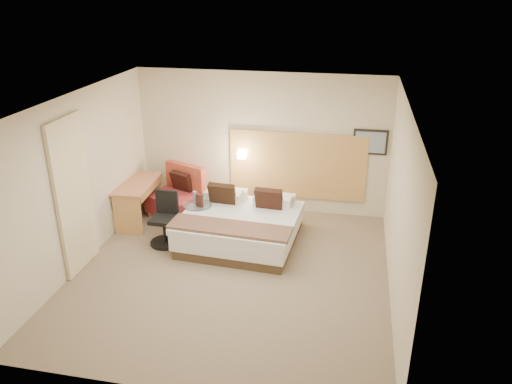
% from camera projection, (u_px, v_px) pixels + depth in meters
% --- Properties ---
extents(floor, '(4.80, 5.00, 0.02)m').
position_uv_depth(floor, '(231.00, 274.00, 7.79)').
color(floor, '#7E6C55').
rests_on(floor, ground).
extents(ceiling, '(4.80, 5.00, 0.02)m').
position_uv_depth(ceiling, '(227.00, 101.00, 6.72)').
color(ceiling, silver).
rests_on(ceiling, floor).
extents(wall_back, '(4.80, 0.02, 2.70)m').
position_uv_depth(wall_back, '(262.00, 143.00, 9.52)').
color(wall_back, beige).
rests_on(wall_back, floor).
extents(wall_front, '(4.80, 0.02, 2.70)m').
position_uv_depth(wall_front, '(168.00, 291.00, 4.99)').
color(wall_front, beige).
rests_on(wall_front, floor).
extents(wall_left, '(0.02, 5.00, 2.70)m').
position_uv_depth(wall_left, '(78.00, 181.00, 7.69)').
color(wall_left, beige).
rests_on(wall_left, floor).
extents(wall_right, '(0.02, 5.00, 2.70)m').
position_uv_depth(wall_right, '(400.00, 207.00, 6.81)').
color(wall_right, beige).
rests_on(wall_right, floor).
extents(headboard_panel, '(2.60, 0.04, 1.30)m').
position_uv_depth(headboard_panel, '(297.00, 166.00, 9.51)').
color(headboard_panel, '#BD8949').
rests_on(headboard_panel, wall_back).
extents(art_frame, '(0.62, 0.03, 0.47)m').
position_uv_depth(art_frame, '(370.00, 142.00, 9.06)').
color(art_frame, black).
rests_on(art_frame, wall_back).
extents(art_canvas, '(0.54, 0.01, 0.39)m').
position_uv_depth(art_canvas, '(370.00, 142.00, 9.05)').
color(art_canvas, '#768DA2').
rests_on(art_canvas, wall_back).
extents(lamp_arm, '(0.02, 0.12, 0.02)m').
position_uv_depth(lamp_arm, '(243.00, 153.00, 9.58)').
color(lamp_arm, white).
rests_on(lamp_arm, wall_back).
extents(lamp_shade, '(0.15, 0.15, 0.15)m').
position_uv_depth(lamp_shade, '(242.00, 154.00, 9.52)').
color(lamp_shade, '#FAE8C3').
rests_on(lamp_shade, wall_back).
extents(curtain, '(0.06, 0.90, 2.42)m').
position_uv_depth(curtain, '(74.00, 196.00, 7.51)').
color(curtain, beige).
rests_on(curtain, wall_left).
extents(bottle_a, '(0.08, 0.08, 0.21)m').
position_uv_depth(bottle_a, '(195.00, 197.00, 8.83)').
color(bottle_a, '#7E93C3').
rests_on(bottle_a, side_table).
extents(menu_folder, '(0.14, 0.09, 0.23)m').
position_uv_depth(menu_folder, '(199.00, 200.00, 8.65)').
color(menu_folder, '#3C2018').
rests_on(menu_folder, side_table).
extents(bed, '(2.04, 2.00, 0.95)m').
position_uv_depth(bed, '(241.00, 225.00, 8.63)').
color(bed, '#483524').
rests_on(bed, floor).
extents(lounge_chair, '(1.13, 1.06, 0.95)m').
position_uv_depth(lounge_chair, '(178.00, 196.00, 9.61)').
color(lounge_chair, tan).
rests_on(lounge_chair, floor).
extents(side_table, '(0.66, 0.66, 0.58)m').
position_uv_depth(side_table, '(198.00, 217.00, 8.88)').
color(side_table, white).
rests_on(side_table, floor).
extents(desk, '(0.62, 1.25, 0.77)m').
position_uv_depth(desk, '(139.00, 191.00, 9.26)').
color(desk, '#BC6F4A').
rests_on(desk, floor).
extents(desk_chair, '(0.54, 0.54, 0.92)m').
position_uv_depth(desk_chair, '(165.00, 223.00, 8.54)').
color(desk_chair, black).
rests_on(desk_chair, floor).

